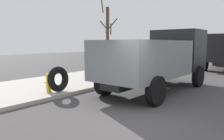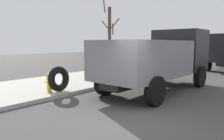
# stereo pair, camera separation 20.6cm
# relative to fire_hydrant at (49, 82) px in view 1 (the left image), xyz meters

# --- Properties ---
(ground_plane) EXTENTS (80.00, 80.00, 0.00)m
(ground_plane) POSITION_rel_fire_hydrant_xyz_m (-0.49, -4.87, -0.58)
(ground_plane) COLOR #423F3F
(sidewalk_curb) EXTENTS (36.00, 5.00, 0.15)m
(sidewalk_curb) POSITION_rel_fire_hydrant_xyz_m (-0.49, 1.63, -0.50)
(sidewalk_curb) COLOR #ADA89E
(sidewalk_curb) RESTS_ON ground
(fire_hydrant) EXTENTS (0.23, 0.53, 0.80)m
(fire_hydrant) POSITION_rel_fire_hydrant_xyz_m (0.00, 0.00, 0.00)
(fire_hydrant) COLOR yellow
(fire_hydrant) RESTS_ON sidewalk_curb
(loose_tire) EXTENTS (1.14, 0.47, 1.13)m
(loose_tire) POSITION_rel_fire_hydrant_xyz_m (0.24, -0.38, 0.14)
(loose_tire) COLOR black
(loose_tire) RESTS_ON sidewalk_curb
(dump_truck_gray) EXTENTS (7.04, 2.90, 3.00)m
(dump_truck_gray) POSITION_rel_fire_hydrant_xyz_m (3.97, -3.28, 1.03)
(dump_truck_gray) COLOR slate
(dump_truck_gray) RESTS_ON ground
(bare_tree) EXTENTS (1.18, 1.04, 5.52)m
(bare_tree) POSITION_rel_fire_hydrant_xyz_m (5.96, 1.57, 2.01)
(bare_tree) COLOR #4C3823
(bare_tree) RESTS_ON sidewalk_curb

